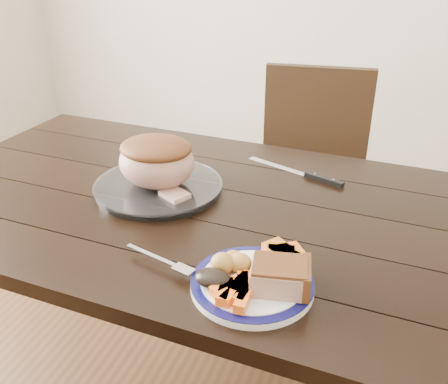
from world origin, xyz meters
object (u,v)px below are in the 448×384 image
(dinner_plate, at_px, (252,285))
(fork, at_px, (164,261))
(roast_joint, at_px, (157,163))
(pork_slice, at_px, (279,277))
(carving_knife, at_px, (312,176))
(dining_table, at_px, (199,231))
(chair_far, at_px, (311,175))
(serving_platter, at_px, (158,188))

(dinner_plate, bearing_deg, fork, -179.47)
(fork, height_order, roast_joint, roast_joint)
(pork_slice, relative_size, carving_knife, 0.35)
(dining_table, height_order, roast_joint, roast_joint)
(chair_far, distance_m, carving_knife, 0.55)
(dining_table, bearing_deg, roast_joint, 171.24)
(chair_far, distance_m, pork_slice, 1.09)
(chair_far, bearing_deg, dinner_plate, 87.18)
(dinner_plate, height_order, carving_knife, dinner_plate)
(chair_far, relative_size, dinner_plate, 3.78)
(chair_far, xyz_separation_m, fork, (-0.13, -1.04, 0.25))
(pork_slice, height_order, fork, pork_slice)
(dinner_plate, height_order, fork, fork)
(dining_table, relative_size, fork, 9.34)
(dinner_plate, bearing_deg, serving_platter, 138.62)
(chair_far, height_order, carving_knife, chair_far)
(roast_joint, distance_m, carving_knife, 0.45)
(dining_table, relative_size, pork_slice, 15.10)
(pork_slice, distance_m, fork, 0.25)
(pork_slice, bearing_deg, fork, 179.36)
(serving_platter, xyz_separation_m, roast_joint, (0.00, 0.00, 0.08))
(serving_platter, height_order, pork_slice, pork_slice)
(fork, bearing_deg, pork_slice, 14.55)
(serving_platter, xyz_separation_m, fork, (0.17, -0.32, 0.01))
(carving_knife, bearing_deg, serving_platter, -129.92)
(serving_platter, relative_size, pork_slice, 3.14)
(chair_far, distance_m, dinner_plate, 1.07)
(dinner_plate, xyz_separation_m, fork, (-0.19, -0.00, 0.01))
(dining_table, bearing_deg, serving_platter, 171.24)
(carving_knife, bearing_deg, fork, -91.14)
(serving_platter, distance_m, pork_slice, 0.53)
(serving_platter, bearing_deg, pork_slice, -37.85)
(chair_far, bearing_deg, serving_platter, 60.88)
(dining_table, xyz_separation_m, pork_slice, (0.29, -0.31, 0.14))
(fork, bearing_deg, dining_table, 114.07)
(chair_far, bearing_deg, fork, 76.63)
(dining_table, distance_m, pork_slice, 0.45)
(dinner_plate, relative_size, carving_knife, 0.80)
(carving_knife, bearing_deg, chair_far, 118.96)
(fork, xyz_separation_m, roast_joint, (-0.17, 0.32, 0.06))
(serving_platter, bearing_deg, roast_joint, 90.00)
(pork_slice, xyz_separation_m, fork, (-0.25, 0.00, -0.02))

